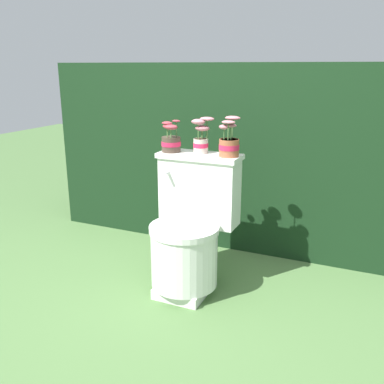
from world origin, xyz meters
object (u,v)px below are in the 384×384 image
Objects in this scene: toilet at (190,231)px; potted_plant_midleft at (201,137)px; potted_plant_middle at (229,143)px; potted_plant_left at (171,141)px.

toilet is 0.57m from potted_plant_midleft.
potted_plant_middle reaches higher than potted_plant_midleft.
potted_plant_midleft is at bearing 171.65° from potted_plant_middle.
potted_plant_midleft reaches higher than potted_plant_left.
potted_plant_middle is at bearing -8.35° from potted_plant_midleft.
potted_plant_left is at bearing -166.90° from potted_plant_midleft.
potted_plant_left reaches higher than toilet.
toilet is at bearing -33.52° from potted_plant_left.
potted_plant_left is 0.85× the size of potted_plant_middle.
potted_plant_middle is at bearing 35.89° from toilet.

